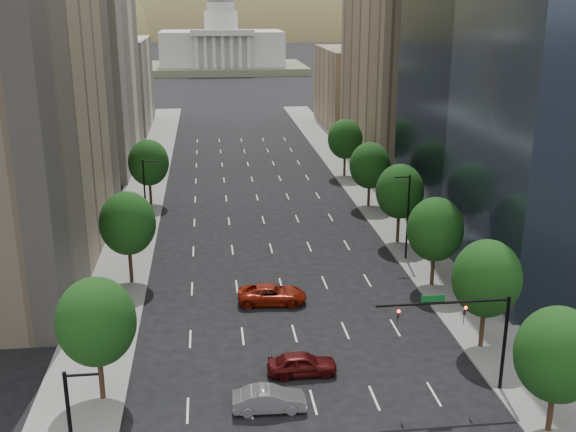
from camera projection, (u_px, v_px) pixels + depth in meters
name	position (u px, v px, depth m)	size (l,w,h in m)	color
sidewalk_left	(125.00, 253.00, 72.74)	(6.00, 200.00, 0.15)	slate
sidewalk_right	(410.00, 242.00, 76.22)	(6.00, 200.00, 0.15)	slate
midrise_cream_left	(84.00, 54.00, 107.13)	(14.00, 30.00, 35.00)	beige
filler_left	(114.00, 84.00, 140.94)	(14.00, 26.00, 18.00)	beige
parking_tan_right	(402.00, 69.00, 110.66)	(14.00, 30.00, 30.00)	#8C7759
filler_right	(357.00, 87.00, 144.01)	(14.00, 26.00, 16.00)	#8C7759
tree_right_0	(558.00, 355.00, 41.31)	(5.20, 5.20, 8.39)	#382316
tree_right_1	(487.00, 279.00, 51.61)	(5.20, 5.20, 8.75)	#382316
tree_right_2	(435.00, 229.00, 63.02)	(5.20, 5.20, 8.61)	#382316
tree_right_3	(400.00, 192.00, 74.30)	(5.20, 5.20, 8.89)	#382316
tree_right_4	(370.00, 166.00, 87.68)	(5.20, 5.20, 8.46)	#382316
tree_right_5	(345.00, 139.00, 102.74)	(5.20, 5.20, 8.75)	#382316
tree_left_0	(96.00, 322.00, 44.68)	(5.20, 5.20, 8.75)	#382316
tree_left_1	(128.00, 223.00, 63.55)	(5.20, 5.20, 8.97)	#382316
tree_left_2	(149.00, 163.00, 88.26)	(5.20, 5.20, 8.68)	#382316
streetlight_rn	(407.00, 215.00, 69.81)	(1.70, 0.20, 9.00)	black
streetlight_ln	(146.00, 196.00, 76.26)	(1.70, 0.20, 9.00)	black
traffic_signal	(471.00, 324.00, 45.71)	(9.12, 0.40, 7.38)	black
capitol	(222.00, 48.00, 251.53)	(60.00, 40.00, 35.20)	#596647
foothills	(252.00, 75.00, 600.50)	(720.00, 413.00, 263.00)	olive
car_maroon	(302.00, 364.00, 49.26)	(2.00, 4.98, 1.70)	#450B0B
car_silver	(269.00, 399.00, 44.97)	(1.69, 4.85, 1.60)	gray
car_red_far	(272.00, 294.00, 60.85)	(2.80, 6.07, 1.69)	maroon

